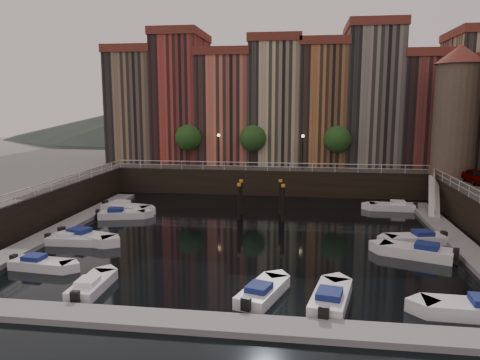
# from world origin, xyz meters

# --- Properties ---
(ground) EXTENTS (200.00, 200.00, 0.00)m
(ground) POSITION_xyz_m (0.00, 0.00, 0.00)
(ground) COLOR black
(ground) RESTS_ON ground
(quay_far) EXTENTS (80.00, 20.00, 3.00)m
(quay_far) POSITION_xyz_m (0.00, 26.00, 1.50)
(quay_far) COLOR black
(quay_far) RESTS_ON ground
(dock_left) EXTENTS (2.00, 28.00, 0.35)m
(dock_left) POSITION_xyz_m (-16.20, -1.00, 0.17)
(dock_left) COLOR gray
(dock_left) RESTS_ON ground
(dock_right) EXTENTS (2.00, 28.00, 0.35)m
(dock_right) POSITION_xyz_m (16.20, -1.00, 0.17)
(dock_right) COLOR gray
(dock_right) RESTS_ON ground
(dock_near) EXTENTS (30.00, 2.00, 0.35)m
(dock_near) POSITION_xyz_m (0.00, -17.00, 0.17)
(dock_near) COLOR gray
(dock_near) RESTS_ON ground
(mountains) EXTENTS (145.00, 100.00, 18.00)m
(mountains) POSITION_xyz_m (1.72, 110.00, 7.92)
(mountains) COLOR #2D382D
(mountains) RESTS_ON ground
(far_terrace) EXTENTS (48.70, 10.30, 17.50)m
(far_terrace) POSITION_xyz_m (3.31, 23.50, 10.95)
(far_terrace) COLOR #826B52
(far_terrace) RESTS_ON quay_far
(corner_tower) EXTENTS (5.20, 5.20, 13.80)m
(corner_tower) POSITION_xyz_m (20.00, 14.50, 10.19)
(corner_tower) COLOR #6B5B4C
(corner_tower) RESTS_ON quay_right
(promenade_trees) EXTENTS (21.20, 3.20, 5.20)m
(promenade_trees) POSITION_xyz_m (-1.33, 18.20, 6.58)
(promenade_trees) COLOR black
(promenade_trees) RESTS_ON quay_far
(street_lamps) EXTENTS (10.36, 0.36, 4.18)m
(street_lamps) POSITION_xyz_m (-1.00, 17.20, 5.90)
(street_lamps) COLOR black
(street_lamps) RESTS_ON quay_far
(railings) EXTENTS (36.08, 34.04, 0.52)m
(railings) POSITION_xyz_m (0.00, 4.88, 3.79)
(railings) COLOR white
(railings) RESTS_ON ground
(gangway) EXTENTS (2.78, 8.32, 3.73)m
(gangway) POSITION_xyz_m (17.10, 10.00, 1.92)
(gangway) COLOR white
(gangway) RESTS_ON ground
(mooring_pilings) EXTENTS (4.52, 3.14, 3.78)m
(mooring_pilings) POSITION_xyz_m (0.24, 5.40, 1.65)
(mooring_pilings) COLOR black
(mooring_pilings) RESTS_ON ground
(boat_left_0) EXTENTS (4.36, 1.91, 0.99)m
(boat_left_0) POSITION_xyz_m (-12.76, -10.61, 0.33)
(boat_left_0) COLOR white
(boat_left_0) RESTS_ON ground
(boat_left_1) EXTENTS (4.19, 1.66, 0.95)m
(boat_left_1) POSITION_xyz_m (-13.42, -5.16, 0.32)
(boat_left_1) COLOR white
(boat_left_1) RESTS_ON ground
(boat_left_2) EXTENTS (5.19, 3.09, 1.16)m
(boat_left_2) POSITION_xyz_m (-12.66, -4.53, 0.39)
(boat_left_2) COLOR white
(boat_left_2) RESTS_ON ground
(boat_left_3) EXTENTS (4.69, 2.67, 1.05)m
(boat_left_3) POSITION_xyz_m (-12.92, 3.38, 0.35)
(boat_left_3) COLOR white
(boat_left_3) RESTS_ON ground
(boat_left_4) EXTENTS (5.33, 2.94, 1.19)m
(boat_left_4) POSITION_xyz_m (-13.46, 5.82, 0.40)
(boat_left_4) COLOR white
(boat_left_4) RESTS_ON ground
(boat_right_0) EXTENTS (5.14, 2.04, 1.17)m
(boat_right_0) POSITION_xyz_m (13.09, -14.01, 0.39)
(boat_right_0) COLOR white
(boat_right_0) RESTS_ON ground
(boat_right_1) EXTENTS (5.26, 3.50, 1.19)m
(boat_right_1) POSITION_xyz_m (12.41, -4.66, 0.40)
(boat_right_1) COLOR white
(boat_right_1) RESTS_ON ground
(boat_right_2) EXTENTS (4.85, 2.69, 1.09)m
(boat_right_2) POSITION_xyz_m (13.05, -1.22, 0.37)
(boat_right_2) COLOR white
(boat_right_2) RESTS_ON ground
(boat_right_4) EXTENTS (4.66, 1.80, 1.07)m
(boat_right_4) POSITION_xyz_m (13.31, 10.44, 0.36)
(boat_right_4) COLOR white
(boat_right_4) RESTS_ON ground
(boat_near_0) EXTENTS (1.63, 4.29, 0.98)m
(boat_near_0) POSITION_xyz_m (-7.77, -13.63, 0.33)
(boat_near_0) COLOR white
(boat_near_0) RESTS_ON ground
(boat_near_2) EXTENTS (2.90, 4.73, 1.06)m
(boat_near_2) POSITION_xyz_m (2.13, -13.26, 0.36)
(boat_near_2) COLOR white
(boat_near_2) RESTS_ON ground
(boat_near_3) EXTENTS (2.66, 5.07, 1.14)m
(boat_near_3) POSITION_xyz_m (5.86, -13.67, 0.38)
(boat_near_3) COLOR white
(boat_near_3) RESTS_ON ground
(car_a) EXTENTS (1.84, 4.11, 1.37)m
(car_a) POSITION_xyz_m (20.76, 9.53, 3.69)
(car_a) COLOR gray
(car_a) RESTS_ON quay_right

